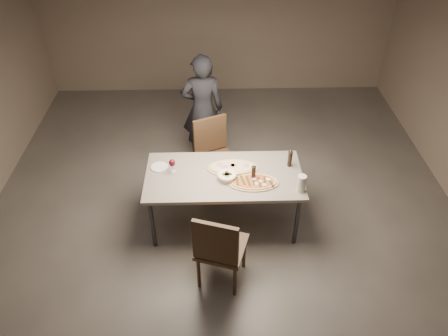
{
  "coord_description": "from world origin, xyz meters",
  "views": [
    {
      "loc": [
        -0.1,
        -3.88,
        3.9
      ],
      "look_at": [
        0.0,
        0.0,
        0.85
      ],
      "focal_mm": 35.0,
      "sensor_mm": 36.0,
      "label": 1
    }
  ],
  "objects_px": {
    "pepper_mill_left": "(254,173)",
    "chair_far": "(214,151)",
    "ham_pizza": "(233,168)",
    "zucchini_pizza": "(254,182)",
    "bread_basket": "(227,176)",
    "chair_near": "(219,247)",
    "diner": "(202,109)",
    "carafe": "(301,183)",
    "dining_table": "(224,179)"
  },
  "relations": [
    {
      "from": "bread_basket",
      "to": "chair_far",
      "type": "bearing_deg",
      "value": 100.15
    },
    {
      "from": "chair_near",
      "to": "diner",
      "type": "relative_size",
      "value": 0.63
    },
    {
      "from": "ham_pizza",
      "to": "zucchini_pizza",
      "type": "bearing_deg",
      "value": -29.98
    },
    {
      "from": "ham_pizza",
      "to": "diner",
      "type": "xyz_separation_m",
      "value": [
        -0.37,
        1.28,
        0.04
      ]
    },
    {
      "from": "dining_table",
      "to": "chair_far",
      "type": "bearing_deg",
      "value": 98.79
    },
    {
      "from": "chair_near",
      "to": "diner",
      "type": "xyz_separation_m",
      "value": [
        -0.19,
        2.32,
        0.24
      ]
    },
    {
      "from": "diner",
      "to": "bread_basket",
      "type": "bearing_deg",
      "value": 98.0
    },
    {
      "from": "chair_near",
      "to": "diner",
      "type": "bearing_deg",
      "value": 111.99
    },
    {
      "from": "chair_far",
      "to": "zucchini_pizza",
      "type": "bearing_deg",
      "value": 93.18
    },
    {
      "from": "carafe",
      "to": "diner",
      "type": "bearing_deg",
      "value": 122.91
    },
    {
      "from": "pepper_mill_left",
      "to": "ham_pizza",
      "type": "bearing_deg",
      "value": 137.26
    },
    {
      "from": "chair_near",
      "to": "chair_far",
      "type": "height_order",
      "value": "chair_near"
    },
    {
      "from": "pepper_mill_left",
      "to": "chair_far",
      "type": "bearing_deg",
      "value": 118.2
    },
    {
      "from": "chair_near",
      "to": "diner",
      "type": "distance_m",
      "value": 2.34
    },
    {
      "from": "diner",
      "to": "chair_near",
      "type": "bearing_deg",
      "value": 91.34
    },
    {
      "from": "zucchini_pizza",
      "to": "ham_pizza",
      "type": "bearing_deg",
      "value": 132.69
    },
    {
      "from": "chair_far",
      "to": "diner",
      "type": "relative_size",
      "value": 0.62
    },
    {
      "from": "zucchini_pizza",
      "to": "diner",
      "type": "distance_m",
      "value": 1.66
    },
    {
      "from": "zucchini_pizza",
      "to": "carafe",
      "type": "height_order",
      "value": "carafe"
    },
    {
      "from": "zucchini_pizza",
      "to": "bread_basket",
      "type": "height_order",
      "value": "bread_basket"
    },
    {
      "from": "ham_pizza",
      "to": "chair_far",
      "type": "bearing_deg",
      "value": 129.7
    },
    {
      "from": "bread_basket",
      "to": "pepper_mill_left",
      "type": "bearing_deg",
      "value": -3.28
    },
    {
      "from": "dining_table",
      "to": "diner",
      "type": "height_order",
      "value": "diner"
    },
    {
      "from": "ham_pizza",
      "to": "diner",
      "type": "relative_size",
      "value": 0.37
    },
    {
      "from": "ham_pizza",
      "to": "chair_near",
      "type": "relative_size",
      "value": 0.59
    },
    {
      "from": "pepper_mill_left",
      "to": "diner",
      "type": "bearing_deg",
      "value": 111.66
    },
    {
      "from": "zucchini_pizza",
      "to": "pepper_mill_left",
      "type": "bearing_deg",
      "value": 94.4
    },
    {
      "from": "zucchini_pizza",
      "to": "chair_near",
      "type": "height_order",
      "value": "chair_near"
    },
    {
      "from": "bread_basket",
      "to": "diner",
      "type": "xyz_separation_m",
      "value": [
        -0.29,
        1.47,
        0.01
      ]
    },
    {
      "from": "carafe",
      "to": "diner",
      "type": "relative_size",
      "value": 0.13
    },
    {
      "from": "pepper_mill_left",
      "to": "chair_far",
      "type": "distance_m",
      "value": 0.98
    },
    {
      "from": "pepper_mill_left",
      "to": "diner",
      "type": "xyz_separation_m",
      "value": [
        -0.59,
        1.49,
        -0.04
      ]
    },
    {
      "from": "ham_pizza",
      "to": "chair_near",
      "type": "bearing_deg",
      "value": -79.4
    },
    {
      "from": "ham_pizza",
      "to": "bread_basket",
      "type": "bearing_deg",
      "value": -90.53
    },
    {
      "from": "carafe",
      "to": "chair_near",
      "type": "height_order",
      "value": "chair_near"
    },
    {
      "from": "zucchini_pizza",
      "to": "diner",
      "type": "relative_size",
      "value": 0.35
    },
    {
      "from": "pepper_mill_left",
      "to": "carafe",
      "type": "height_order",
      "value": "pepper_mill_left"
    },
    {
      "from": "zucchini_pizza",
      "to": "diner",
      "type": "bearing_deg",
      "value": 113.85
    },
    {
      "from": "chair_near",
      "to": "chair_far",
      "type": "xyz_separation_m",
      "value": [
        -0.04,
        1.66,
        -0.01
      ]
    },
    {
      "from": "dining_table",
      "to": "carafe",
      "type": "xyz_separation_m",
      "value": [
        0.83,
        -0.3,
        0.16
      ]
    },
    {
      "from": "bread_basket",
      "to": "carafe",
      "type": "relative_size",
      "value": 1.07
    },
    {
      "from": "dining_table",
      "to": "diner",
      "type": "relative_size",
      "value": 1.12
    },
    {
      "from": "dining_table",
      "to": "chair_far",
      "type": "xyz_separation_m",
      "value": [
        -0.11,
        0.73,
        -0.13
      ]
    },
    {
      "from": "pepper_mill_left",
      "to": "carafe",
      "type": "distance_m",
      "value": 0.54
    },
    {
      "from": "pepper_mill_left",
      "to": "dining_table",
      "type": "bearing_deg",
      "value": 164.11
    },
    {
      "from": "carafe",
      "to": "diner",
      "type": "height_order",
      "value": "diner"
    },
    {
      "from": "zucchini_pizza",
      "to": "chair_far",
      "type": "bearing_deg",
      "value": 119.49
    },
    {
      "from": "bread_basket",
      "to": "chair_near",
      "type": "height_order",
      "value": "chair_near"
    },
    {
      "from": "zucchini_pizza",
      "to": "carafe",
      "type": "bearing_deg",
      "value": -12.36
    },
    {
      "from": "dining_table",
      "to": "chair_far",
      "type": "relative_size",
      "value": 1.8
    }
  ]
}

